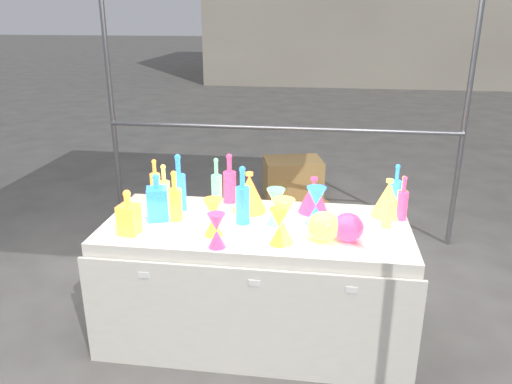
# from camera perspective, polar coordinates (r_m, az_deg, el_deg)

# --- Properties ---
(ground) EXTENTS (80.00, 80.00, 0.00)m
(ground) POSITION_cam_1_polar(r_m,az_deg,el_deg) (3.33, 0.00, -15.57)
(ground) COLOR slate
(ground) RESTS_ON ground
(display_table) EXTENTS (1.84, 0.83, 0.75)m
(display_table) POSITION_cam_1_polar(r_m,az_deg,el_deg) (3.12, -0.02, -10.06)
(display_table) COLOR white
(display_table) RESTS_ON ground
(cardboard_box_closed) EXTENTS (0.69, 0.57, 0.44)m
(cardboard_box_closed) POSITION_cam_1_polar(r_m,az_deg,el_deg) (5.44, 4.22, 1.51)
(cardboard_box_closed) COLOR #AD854E
(cardboard_box_closed) RESTS_ON ground
(cardboard_box_flat) EXTENTS (0.89, 0.81, 0.06)m
(cardboard_box_flat) POSITION_cam_1_polar(r_m,az_deg,el_deg) (5.14, 4.58, -1.83)
(cardboard_box_flat) COLOR #AD854E
(cardboard_box_flat) RESTS_ON ground
(bottle_0) EXTENTS (0.08, 0.08, 0.27)m
(bottle_0) POSITION_cam_1_polar(r_m,az_deg,el_deg) (3.39, -11.46, 1.51)
(bottle_0) COLOR red
(bottle_0) RESTS_ON display_table
(bottle_1) EXTENTS (0.10, 0.10, 0.36)m
(bottle_1) POSITION_cam_1_polar(r_m,az_deg,el_deg) (3.14, -8.80, 1.11)
(bottle_1) COLOR green
(bottle_1) RESTS_ON display_table
(bottle_2) EXTENTS (0.08, 0.08, 0.32)m
(bottle_2) POSITION_cam_1_polar(r_m,az_deg,el_deg) (3.23, -8.82, 1.21)
(bottle_2) COLOR yellow
(bottle_2) RESTS_ON display_table
(bottle_3) EXTENTS (0.10, 0.10, 0.33)m
(bottle_3) POSITION_cam_1_polar(r_m,az_deg,el_deg) (3.24, -3.05, 1.59)
(bottle_3) COLOR blue
(bottle_3) RESTS_ON display_table
(bottle_4) EXTENTS (0.09, 0.09, 0.30)m
(bottle_4) POSITION_cam_1_polar(r_m,az_deg,el_deg) (3.16, -10.43, 0.50)
(bottle_4) COLOR #127272
(bottle_4) RESTS_ON display_table
(bottle_5) EXTENTS (0.08, 0.08, 0.32)m
(bottle_5) POSITION_cam_1_polar(r_m,az_deg,el_deg) (3.20, -4.53, 1.18)
(bottle_5) COLOR #AB227C
(bottle_5) RESTS_ON display_table
(bottle_6) EXTENTS (0.10, 0.10, 0.31)m
(bottle_6) POSITION_cam_1_polar(r_m,az_deg,el_deg) (3.00, -9.26, -0.41)
(bottle_6) COLOR red
(bottle_6) RESTS_ON display_table
(bottle_7) EXTENTS (0.09, 0.09, 0.35)m
(bottle_7) POSITION_cam_1_polar(r_m,az_deg,el_deg) (2.90, -1.54, -0.35)
(bottle_7) COLOR green
(bottle_7) RESTS_ON display_table
(decanter_0) EXTENTS (0.12, 0.12, 0.26)m
(decanter_0) POSITION_cam_1_polar(r_m,az_deg,el_deg) (2.87, -14.38, -2.23)
(decanter_0) COLOR red
(decanter_0) RESTS_ON display_table
(decanter_2) EXTENTS (0.15, 0.15, 0.29)m
(decanter_2) POSITION_cam_1_polar(r_m,az_deg,el_deg) (3.02, -11.23, -0.55)
(decanter_2) COLOR green
(decanter_2) RESTS_ON display_table
(hourglass_0) EXTENTS (0.12, 0.12, 0.20)m
(hourglass_0) POSITION_cam_1_polar(r_m,az_deg,el_deg) (2.67, 2.63, -3.98)
(hourglass_0) COLOR yellow
(hourglass_0) RESTS_ON display_table
(hourglass_1) EXTENTS (0.11, 0.11, 0.19)m
(hourglass_1) POSITION_cam_1_polar(r_m,az_deg,el_deg) (2.64, -4.53, -4.42)
(hourglass_1) COLOR blue
(hourglass_1) RESTS_ON display_table
(hourglass_2) EXTENTS (0.14, 0.14, 0.25)m
(hourglass_2) POSITION_cam_1_polar(r_m,az_deg,el_deg) (2.68, 3.10, -3.37)
(hourglass_2) COLOR #127272
(hourglass_2) RESTS_ON display_table
(hourglass_3) EXTENTS (0.15, 0.15, 0.22)m
(hourglass_3) POSITION_cam_1_polar(r_m,az_deg,el_deg) (2.91, 2.28, -1.69)
(hourglass_3) COLOR #AB227C
(hourglass_3) RESTS_ON display_table
(hourglass_4) EXTENTS (0.14, 0.14, 0.22)m
(hourglass_4) POSITION_cam_1_polar(r_m,az_deg,el_deg) (2.78, -4.92, -2.88)
(hourglass_4) COLOR red
(hourglass_4) RESTS_ON display_table
(hourglass_5) EXTENTS (0.15, 0.15, 0.23)m
(hourglass_5) POSITION_cam_1_polar(r_m,az_deg,el_deg) (2.93, 6.86, -1.59)
(hourglass_5) COLOR green
(hourglass_5) RESTS_ON display_table
(globe_1) EXTENTS (0.22, 0.22, 0.14)m
(globe_1) POSITION_cam_1_polar(r_m,az_deg,el_deg) (2.75, 7.74, -4.07)
(globe_1) COLOR #127272
(globe_1) RESTS_ON display_table
(globe_3) EXTENTS (0.23, 0.23, 0.14)m
(globe_3) POSITION_cam_1_polar(r_m,az_deg,el_deg) (2.77, 10.46, -4.15)
(globe_3) COLOR blue
(globe_3) RESTS_ON display_table
(lampshade_1) EXTENTS (0.22, 0.22, 0.25)m
(lampshade_1) POSITION_cam_1_polar(r_m,az_deg,el_deg) (3.10, -0.76, 0.03)
(lampshade_1) COLOR #FAF134
(lampshade_1) RESTS_ON display_table
(lampshade_2) EXTENTS (0.22, 0.22, 0.23)m
(lampshade_2) POSITION_cam_1_polar(r_m,az_deg,el_deg) (3.11, 6.59, -0.29)
(lampshade_2) COLOR blue
(lampshade_2) RESTS_ON display_table
(lampshade_3) EXTENTS (0.21, 0.21, 0.23)m
(lampshade_3) POSITION_cam_1_polar(r_m,az_deg,el_deg) (3.14, 14.88, -0.61)
(lampshade_3) COLOR #127272
(lampshade_3) RESTS_ON display_table
(bottle_8) EXTENTS (0.08, 0.08, 0.30)m
(bottle_8) POSITION_cam_1_polar(r_m,az_deg,el_deg) (3.25, 15.70, 0.57)
(bottle_8) COLOR green
(bottle_8) RESTS_ON display_table
(bottle_9) EXTENTS (0.08, 0.08, 0.27)m
(bottle_9) POSITION_cam_1_polar(r_m,az_deg,el_deg) (3.12, 16.39, -0.57)
(bottle_9) COLOR yellow
(bottle_9) RESTS_ON display_table
(bottle_10) EXTENTS (0.08, 0.08, 0.28)m
(bottle_10) POSITION_cam_1_polar(r_m,az_deg,el_deg) (3.09, 16.45, -0.67)
(bottle_10) COLOR blue
(bottle_10) RESTS_ON display_table
(bottle_11) EXTENTS (0.06, 0.06, 0.26)m
(bottle_11) POSITION_cam_1_polar(r_m,az_deg,el_deg) (2.97, 14.87, -1.55)
(bottle_11) COLOR #127272
(bottle_11) RESTS_ON display_table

